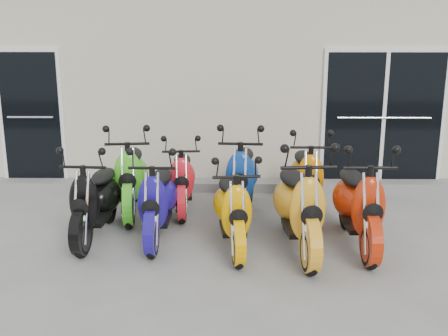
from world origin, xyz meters
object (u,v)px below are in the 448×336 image
Objects in this scene: scooter_back_red at (182,170)px; scooter_back_blue at (242,167)px; scooter_front_black at (95,190)px; scooter_front_orange_b at (299,194)px; scooter_front_red at (359,193)px; scooter_back_green at (131,167)px; scooter_front_orange_a at (233,199)px; scooter_back_yellow at (307,169)px; scooter_front_blue at (158,190)px.

scooter_back_red is 0.89m from scooter_back_blue.
scooter_back_red is (1.02, 1.12, -0.05)m from scooter_front_black.
scooter_front_orange_b is 2.15m from scooter_back_red.
scooter_front_black reaches higher than scooter_back_red.
scooter_front_red is at bearing 5.92° from scooter_front_orange_b.
scooter_front_red is 3.26m from scooter_back_green.
scooter_back_blue reaches higher than scooter_front_orange_a.
scooter_front_black is 1.51m from scooter_back_red.
scooter_front_orange_a is 1.30m from scooter_back_blue.
scooter_front_orange_b reaches higher than scooter_front_red.
scooter_back_yellow is at bearing 74.07° from scooter_front_orange_b.
scooter_back_yellow is at bearing -6.18° from scooter_back_red.
scooter_front_red reaches higher than scooter_front_black.
scooter_front_orange_a is 1.60m from scooter_back_red.
scooter_back_red is at bearing 178.61° from scooter_back_yellow.
scooter_back_red is at bearing 131.01° from scooter_front_orange_b.
scooter_front_blue is 1.03× the size of scooter_front_orange_a.
scooter_back_green reaches higher than scooter_back_yellow.
scooter_front_blue is 1.07× the size of scooter_back_red.
scooter_back_yellow is at bearing 24.24° from scooter_front_black.
scooter_front_orange_b is 0.77m from scooter_front_red.
scooter_front_orange_a is (0.95, -0.28, -0.02)m from scooter_front_blue.
scooter_back_green is at bearing 118.03° from scooter_front_blue.
scooter_back_yellow is (1.08, 1.34, 0.02)m from scooter_front_orange_a.
scooter_front_black is at bearing -158.90° from scooter_back_yellow.
scooter_front_orange_b is at bearing -10.79° from scooter_front_blue.
scooter_back_red is 1.82m from scooter_back_yellow.
scooter_back_yellow is at bearing 7.88° from scooter_back_blue.
scooter_back_blue is (0.14, 1.29, 0.07)m from scooter_front_orange_a.
scooter_front_orange_a is at bearing -178.44° from scooter_front_red.
scooter_front_orange_a is 0.91× the size of scooter_back_blue.
scooter_front_orange_b is 1.04× the size of scooter_back_blue.
scooter_front_orange_a is 0.96× the size of scooter_back_yellow.
scooter_back_blue reaches higher than scooter_back_yellow.
scooter_front_orange_a is 1.96m from scooter_back_green.
scooter_back_yellow is at bearing 28.44° from scooter_front_blue.
scooter_back_green reaches higher than scooter_front_black.
scooter_front_black is 0.99× the size of scooter_back_yellow.
scooter_front_orange_b is 1.10× the size of scooter_back_yellow.
scooter_back_green is 2.55m from scooter_back_yellow.
scooter_front_red is at bearing -4.09° from scooter_front_blue.
scooter_back_red is at bearing 176.27° from scooter_back_blue.
scooter_front_red is (3.31, -0.23, 0.04)m from scooter_front_black.
scooter_front_blue is 2.52m from scooter_front_red.
scooter_front_orange_a reaches higher than scooter_back_red.
scooter_front_orange_a is 1.56m from scooter_front_red.
scooter_front_orange_b reaches higher than scooter_back_green.
scooter_front_orange_b is 1.04× the size of scooter_back_green.
scooter_back_yellow is at bearing 45.02° from scooter_front_orange_a.
scooter_front_black is 3.32m from scooter_front_red.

